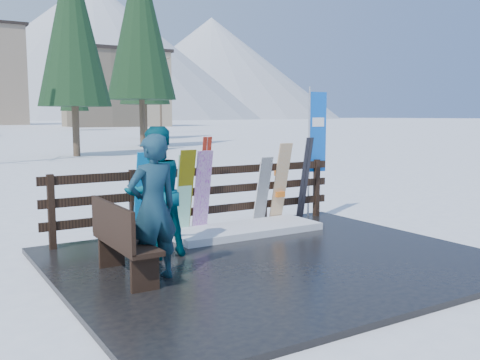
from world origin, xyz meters
TOP-DOWN VIEW (x-y plane):
  - ground at (0.00, 0.00)m, footprint 700.00×700.00m
  - deck at (0.00, 0.00)m, footprint 6.00×5.00m
  - fence at (0.00, 2.20)m, footprint 5.60×0.10m
  - snow_patch at (0.50, 1.60)m, footprint 2.68×1.00m
  - bench at (-2.21, 0.19)m, footprint 0.41×1.50m
  - snowboard_0 at (-1.21, 1.98)m, footprint 0.27×0.33m
  - snowboard_1 at (-0.48, 1.98)m, footprint 0.27×0.25m
  - snowboard_2 at (-0.46, 1.98)m, footprint 0.28×0.35m
  - snowboard_3 at (-0.13, 1.98)m, footprint 0.29×0.29m
  - snowboard_4 at (1.13, 1.98)m, footprint 0.25×0.33m
  - snowboard_5 at (1.54, 1.98)m, footprint 0.28×0.38m
  - ski_pair_a at (-0.05, 2.05)m, footprint 0.16×0.29m
  - ski_pair_b at (2.17, 2.05)m, footprint 0.17×0.32m
  - rental_flag at (2.60, 2.25)m, footprint 0.45×0.04m
  - person_front at (-1.87, -0.04)m, footprint 0.71×0.51m
  - person_back at (-1.45, 0.90)m, footprint 1.01×0.84m
  - trees at (3.75, 48.51)m, footprint 42.11×68.95m

SIDE VIEW (x-z plane):
  - ground at x=0.00m, z-range 0.00..0.00m
  - deck at x=0.00m, z-range 0.00..0.08m
  - snow_patch at x=0.50m, z-range 0.08..0.20m
  - bench at x=-2.21m, z-range 0.11..1.08m
  - snowboard_4 at x=1.13m, z-range 0.08..1.36m
  - fence at x=0.00m, z-range 0.16..1.31m
  - snowboard_1 at x=-0.48m, z-range 0.08..1.47m
  - snowboard_3 at x=-0.13m, z-range 0.08..1.52m
  - snowboard_0 at x=-1.21m, z-range 0.08..1.54m
  - snowboard_2 at x=-0.46m, z-range 0.08..1.55m
  - snowboard_5 at x=1.54m, z-range 0.08..1.61m
  - ski_pair_b at x=2.17m, z-range 0.08..1.69m
  - ski_pair_a at x=-0.05m, z-range 0.08..1.75m
  - person_front at x=-1.87m, z-range 0.08..1.89m
  - person_back at x=-1.45m, z-range 0.08..1.96m
  - rental_flag at x=2.60m, z-range 0.39..2.99m
  - trees at x=3.75m, z-range -0.54..12.14m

